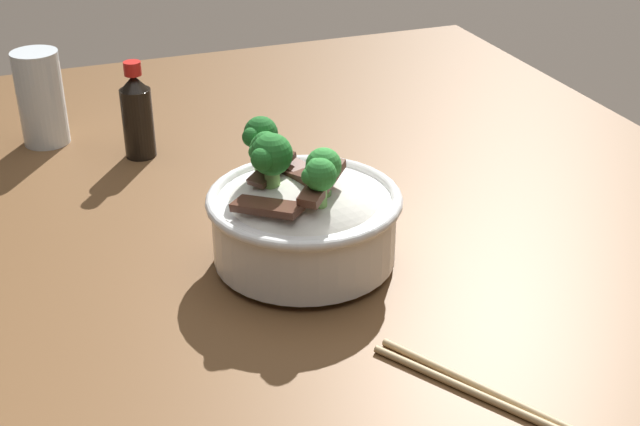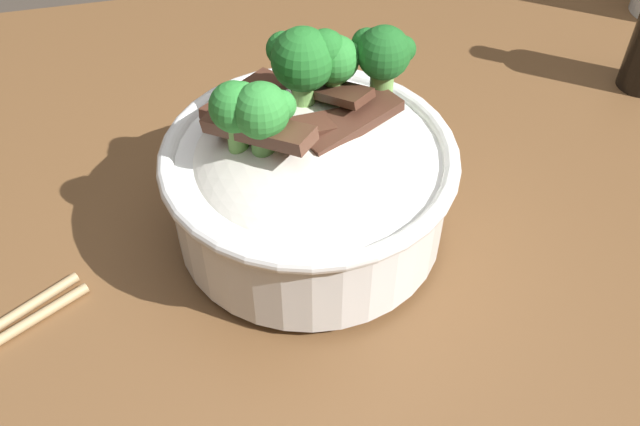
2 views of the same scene
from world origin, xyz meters
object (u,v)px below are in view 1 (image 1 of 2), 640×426
Objects in this scene: soy_sauce_bottle at (137,115)px; rice_bowl at (303,214)px; chopsticks_pair at (485,393)px; drinking_glass at (42,104)px.

rice_bowl is at bearing -161.70° from soy_sauce_bottle.
chopsticks_pair is at bearing -162.98° from soy_sauce_bottle.
chopsticks_pair is (-0.26, -0.07, -0.06)m from rice_bowl.
drinking_glass is 0.15m from soy_sauce_bottle.
drinking_glass is 0.99× the size of soy_sauce_bottle.
drinking_glass is at bearing 51.42° from soy_sauce_bottle.
rice_bowl reaches higher than soy_sauce_bottle.
soy_sauce_bottle is (0.60, 0.18, 0.06)m from chopsticks_pair.
rice_bowl is 1.05× the size of chopsticks_pair.
soy_sauce_bottle is at bearing -128.58° from drinking_glass.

